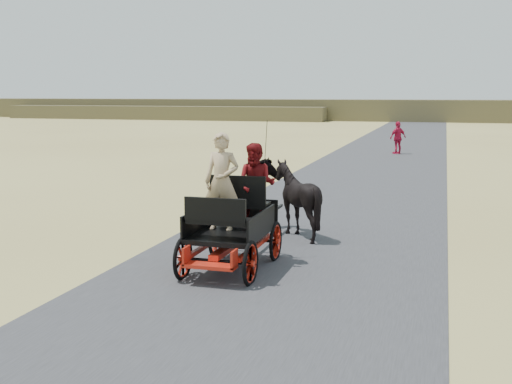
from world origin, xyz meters
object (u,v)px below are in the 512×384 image
(horse_right, at_px, (297,199))
(pedestrian, at_px, (398,138))
(horse_left, at_px, (250,197))
(carriage, at_px, (232,249))

(horse_right, distance_m, pedestrian, 20.74)
(horse_left, height_order, horse_right, horse_right)
(horse_left, bearing_deg, horse_right, -180.00)
(horse_right, bearing_deg, carriage, 79.61)
(horse_left, bearing_deg, pedestrian, -95.22)
(horse_right, height_order, pedestrian, pedestrian)
(carriage, distance_m, pedestrian, 23.77)
(carriage, bearing_deg, horse_right, 79.61)
(carriage, height_order, horse_left, horse_left)
(carriage, height_order, horse_right, horse_right)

